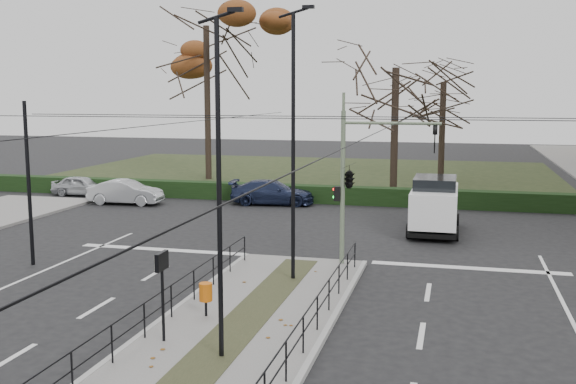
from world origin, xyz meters
name	(u,v)px	position (x,y,z in m)	size (l,w,h in m)	color
ground	(269,300)	(0.00, 0.00, 0.00)	(140.00, 140.00, 0.00)	black
median_island	(244,324)	(0.00, -2.50, 0.07)	(4.40, 15.00, 0.14)	slate
park	(306,174)	(-6.00, 32.00, 0.05)	(38.00, 26.00, 0.10)	black
hedge	(256,192)	(-6.00, 18.60, 0.50)	(38.00, 1.00, 1.00)	black
median_railing	(242,293)	(0.00, -2.60, 0.98)	(4.14, 13.24, 0.92)	black
catenary	(282,182)	(0.00, 1.62, 3.42)	(20.00, 34.00, 6.00)	black
traffic_light	(352,176)	(1.82, 4.50, 3.35)	(3.75, 2.13, 5.52)	slate
litter_bin	(206,293)	(-1.16, -2.27, 0.81)	(0.37, 0.37, 0.94)	black
info_panel	(162,271)	(-1.51, -4.32, 1.92)	(0.13, 0.59, 2.27)	black
streetlamp_median_near	(220,186)	(0.25, -4.92, 4.19)	(0.66, 0.14, 7.96)	black
streetlamp_median_far	(294,144)	(0.30, 2.00, 4.64)	(0.74, 0.15, 8.85)	black
parked_car_first	(82,186)	(-17.04, 17.74, 0.62)	(1.47, 3.64, 1.24)	#ADB0B5
parked_car_second	(126,192)	(-12.81, 15.40, 0.69)	(1.47, 4.21, 1.39)	#ADB0B5
parked_car_third	(272,192)	(-4.69, 17.39, 0.69)	(1.94, 4.77, 1.38)	#1C2441
white_van	(434,204)	(4.54, 11.55, 1.32)	(2.23, 4.84, 2.54)	white
rust_tree	(206,26)	(-12.11, 26.79, 11.02)	(9.65, 9.65, 14.38)	black
bare_tree_center	(443,89)	(4.35, 30.70, 6.59)	(6.84, 6.84, 9.31)	black
bare_tree_near	(396,77)	(1.77, 21.55, 7.22)	(7.06, 7.06, 10.21)	black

